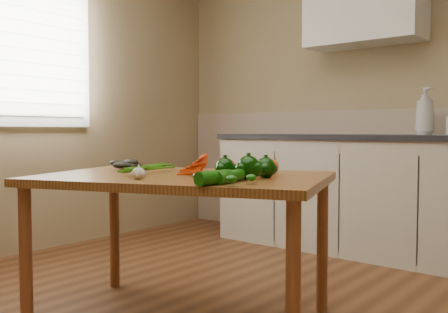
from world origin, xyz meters
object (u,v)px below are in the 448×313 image
table (183,191)px  pepper_c (249,168)px  carrot_bunch (181,168)px  zucchini_b (214,178)px  zucchini_a (229,177)px  tomato_c (271,167)px  pepper_a (225,168)px  tomato_a (228,167)px  tomato_b (257,167)px  pepper_b (266,168)px  leafy_greens (125,161)px  soap_bottle_a (425,111)px  garlic_bulb (139,173)px

table → pepper_c: pepper_c is taller
carrot_bunch → zucchini_b: bearing=-50.1°
zucchini_a → carrot_bunch: bearing=160.2°
tomato_c → pepper_c: bearing=-74.8°
pepper_a → pepper_c: size_ratio=0.86×
tomato_a → tomato_b: tomato_a is taller
table → tomato_b: 0.38m
pepper_b → tomato_c: bearing=117.4°
leafy_greens → tomato_a: size_ratio=2.37×
pepper_b → pepper_c: 0.12m
table → carrot_bunch: bearing=135.2°
tomato_a → tomato_b: 0.14m
soap_bottle_a → pepper_c: soap_bottle_a is taller
tomato_c → zucchini_a: bearing=-77.9°
pepper_a → tomato_c: 0.28m
zucchini_a → table: bearing=160.6°
tomato_c → soap_bottle_a: bearing=83.4°
soap_bottle_a → pepper_b: (-0.11, -1.84, -0.31)m
soap_bottle_a → leafy_greens: size_ratio=1.78×
carrot_bunch → zucchini_b: 0.49m
pepper_a → tomato_c: size_ratio=1.11×
tomato_c → table: bearing=-135.6°
tomato_a → table: bearing=-128.8°
tomato_b → table: bearing=-134.1°
carrot_bunch → pepper_a: 0.27m
leafy_greens → garlic_bulb: size_ratio=3.19×
tomato_b → leafy_greens: bearing=-162.9°
table → pepper_a: bearing=-13.5°
pepper_c → tomato_b: (-0.13, 0.24, -0.02)m
tomato_c → tomato_b: bearing=-143.3°
soap_bottle_a → tomato_a: bearing=-176.4°
pepper_c → zucchini_a: (0.02, -0.16, -0.03)m
tomato_c → zucchini_b: tomato_c is taller
tomato_b → tomato_c: 0.07m
carrot_bunch → zucchini_b: size_ratio=1.41×
pepper_a → tomato_b: (0.01, 0.23, -0.01)m
leafy_greens → pepper_a: 0.71m
tomato_b → pepper_b: bearing=-42.0°
carrot_bunch → zucchini_a: bearing=-39.8°
table → carrot_bunch: (-0.03, 0.01, 0.11)m
tomato_b → tomato_a: bearing=-142.2°
leafy_greens → zucchini_a: leafy_greens is taller
zucchini_b → tomato_c: bearing=100.2°
leafy_greens → zucchini_b: size_ratio=1.09×
zucchini_b → tomato_b: bearing=106.9°
pepper_a → pepper_b: 0.18m
pepper_b → pepper_c: bearing=-94.1°
table → pepper_b: bearing=-1.2°
soap_bottle_a → tomato_a: soap_bottle_a is taller
garlic_bulb → pepper_c: bearing=36.2°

